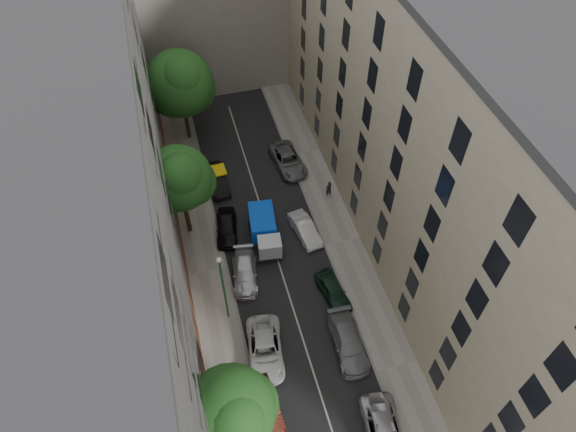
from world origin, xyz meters
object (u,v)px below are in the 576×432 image
object	(u,v)px
car_left_2	(265,350)
car_right_1	(348,343)
car_left_4	(227,228)
car_right_3	(305,229)
pedestrian	(329,189)
car_right_2	(333,291)
car_left_3	(245,272)
tree_far	(181,86)
tarp_truck	(264,230)
car_right_4	(288,160)
lamp_post	(223,283)
tree_near	(233,413)
car_left_5	(217,180)
car_left_1	(266,404)
tree_mid	(180,181)

from	to	relation	value
car_left_2	car_right_1	size ratio (longest dim) A/B	1.03
car_left_2	car_right_1	world-z (taller)	car_right_1
car_left_2	car_left_4	size ratio (longest dim) A/B	1.24
car_right_3	pedestrian	xyz separation A→B (m)	(3.18, 3.55, 0.30)
car_right_2	car_left_3	bearing A→B (deg)	142.29
car_left_4	car_right_2	xyz separation A→B (m)	(6.46, -8.00, -0.04)
car_right_2	tree_far	world-z (taller)	tree_far
tarp_truck	car_right_4	size ratio (longest dim) A/B	0.99
car_right_1	car_right_3	bearing A→B (deg)	92.88
car_right_4	lamp_post	distance (m)	16.76
car_right_1	tree_far	xyz separation A→B (m)	(-7.30, 24.73, 5.36)
tree_near	pedestrian	xyz separation A→B (m)	(11.70, 18.09, -3.93)
car_left_5	tree_far	distance (m)	8.89
tarp_truck	tree_near	distance (m)	16.18
lamp_post	pedestrian	world-z (taller)	lamp_post
car_left_4	car_right_2	world-z (taller)	car_left_4
car_left_5	car_right_3	size ratio (longest dim) A/B	1.07
car_right_4	car_right_2	bearing A→B (deg)	-97.66
car_right_1	lamp_post	size ratio (longest dim) A/B	0.70
lamp_post	car_right_1	bearing A→B (deg)	-30.96
car_right_3	tree_far	size ratio (longest dim) A/B	0.43
tarp_truck	car_left_1	distance (m)	13.70
car_right_4	pedestrian	world-z (taller)	pedestrian
tree_near	pedestrian	size ratio (longest dim) A/B	4.60
car_left_4	car_right_2	distance (m)	10.28
tree_near	car_right_4	bearing A→B (deg)	67.69
car_right_1	tree_near	xyz separation A→B (m)	(-8.52, -4.14, 4.16)
car_left_4	car_right_1	distance (m)	13.64
car_left_5	lamp_post	distance (m)	13.93
car_right_2	tree_near	distance (m)	12.88
car_right_3	lamp_post	size ratio (longest dim) A/B	0.56
car_left_5	pedestrian	xyz separation A→B (m)	(9.05, -3.85, 0.25)
tarp_truck	car_left_3	world-z (taller)	tarp_truck
car_right_1	tree_near	distance (m)	10.34
car_left_3	pedestrian	xyz separation A→B (m)	(8.78, 6.38, 0.30)
car_left_4	car_right_1	xyz separation A→B (m)	(6.11, -12.20, 0.01)
car_right_3	tree_far	world-z (taller)	tree_far
car_left_4	car_right_4	xyz separation A→B (m)	(6.91, 6.36, -0.00)
car_right_1	car_left_5	bearing A→B (deg)	111.13
car_left_1	car_right_4	xyz separation A→B (m)	(7.20, 21.16, 0.07)
car_left_1	car_left_2	size ratio (longest dim) A/B	0.76
tree_near	lamp_post	world-z (taller)	tree_near
car_left_5	pedestrian	size ratio (longest dim) A/B	2.64
tree_far	pedestrian	xyz separation A→B (m)	(10.49, -10.78, -5.13)
tree_mid	car_left_1	bearing A→B (deg)	-80.90
tree_far	pedestrian	world-z (taller)	tree_far
car_left_1	car_right_3	xyz separation A→B (m)	(6.40, 13.00, 0.02)
car_left_3	tree_near	bearing A→B (deg)	-94.55
car_left_4	tree_mid	world-z (taller)	tree_mid
car_left_4	car_right_3	size ratio (longest dim) A/B	1.04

